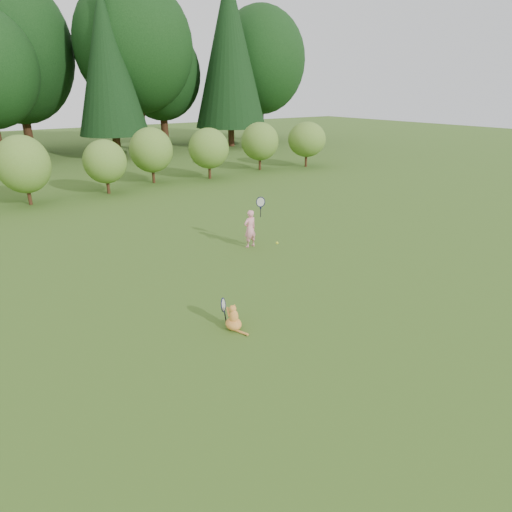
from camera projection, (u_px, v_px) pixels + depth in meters
ground at (269, 297)px, 9.66m from camera, size 100.00×100.00×0.00m
shrub_row at (96, 161)px, 19.07m from camera, size 28.00×3.00×2.80m
woodland_backdrop at (31, 31)px, 24.48m from camera, size 48.00×10.00×15.00m
child at (250, 228)px, 12.54m from camera, size 0.62×0.37×1.69m
cat at (233, 316)px, 8.31m from camera, size 0.40×0.72×0.71m
tennis_ball at (277, 243)px, 10.61m from camera, size 0.07×0.07×0.07m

